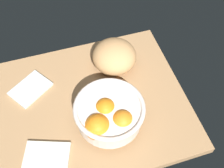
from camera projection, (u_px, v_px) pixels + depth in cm
name	position (u px, v px, depth cm)	size (l,w,h in cm)	color
ground_plane	(89.00, 106.00, 103.05)	(70.77, 57.70, 3.00)	#A67C51
fruit_bowl	(109.00, 115.00, 91.80)	(23.42, 23.42, 12.00)	silver
bread_loaf	(114.00, 56.00, 107.54)	(16.88, 16.85, 11.23)	tan
napkin_folded	(47.00, 156.00, 89.98)	(14.37, 9.35, 1.20)	silver
napkin_spare	(30.00, 89.00, 105.02)	(13.96, 10.05, 1.05)	silver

